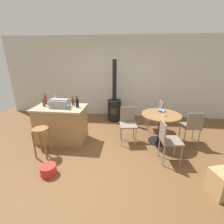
{
  "coord_description": "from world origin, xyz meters",
  "views": [
    {
      "loc": [
        0.45,
        -3.07,
        2.11
      ],
      "look_at": [
        0.01,
        0.68,
        0.76
      ],
      "focal_mm": 26.01,
      "sensor_mm": 36.0,
      "label": 1
    }
  ],
  "objects_px": {
    "wooden_stool": "(41,136)",
    "folding_chair_right": "(192,125)",
    "bottle_2": "(55,100)",
    "cup_0": "(69,107)",
    "plastic_bucket": "(48,170)",
    "wood_stove": "(114,106)",
    "bottle_4": "(77,103)",
    "bottle_0": "(46,100)",
    "cup_1": "(51,103)",
    "folding_chair_far": "(128,122)",
    "bottle_1": "(73,102)",
    "dining_table": "(160,121)",
    "kitchen_island": "(61,124)",
    "bottle_3": "(44,103)",
    "folding_chair_near": "(156,113)",
    "folding_chair_left": "(168,139)",
    "toolbox": "(60,103)",
    "wine_glass": "(164,111)",
    "serving_bowl": "(162,110)"
  },
  "relations": [
    {
      "from": "cup_0",
      "to": "plastic_bucket",
      "type": "relative_size",
      "value": 0.4
    },
    {
      "from": "bottle_0",
      "to": "cup_0",
      "type": "xyz_separation_m",
      "value": [
        0.73,
        -0.36,
        -0.06
      ]
    },
    {
      "from": "folding_chair_left",
      "to": "folding_chair_near",
      "type": "bearing_deg",
      "value": 90.51
    },
    {
      "from": "wood_stove",
      "to": "plastic_bucket",
      "type": "xyz_separation_m",
      "value": [
        -0.94,
        -2.77,
        -0.4
      ]
    },
    {
      "from": "folding_chair_far",
      "to": "folding_chair_right",
      "type": "xyz_separation_m",
      "value": [
        1.53,
        0.02,
        -0.02
      ]
    },
    {
      "from": "bottle_1",
      "to": "bottle_4",
      "type": "xyz_separation_m",
      "value": [
        0.17,
        -0.17,
        0.02
      ]
    },
    {
      "from": "bottle_2",
      "to": "folding_chair_left",
      "type": "bearing_deg",
      "value": -17.02
    },
    {
      "from": "dining_table",
      "to": "plastic_bucket",
      "type": "bearing_deg",
      "value": -146.63
    },
    {
      "from": "bottle_2",
      "to": "plastic_bucket",
      "type": "height_order",
      "value": "bottle_2"
    },
    {
      "from": "folding_chair_right",
      "to": "bottle_0",
      "type": "bearing_deg",
      "value": 179.93
    },
    {
      "from": "toolbox",
      "to": "folding_chair_left",
      "type": "bearing_deg",
      "value": -12.93
    },
    {
      "from": "bottle_2",
      "to": "bottle_4",
      "type": "bearing_deg",
      "value": -18.67
    },
    {
      "from": "bottle_0",
      "to": "wine_glass",
      "type": "relative_size",
      "value": 2.12
    },
    {
      "from": "kitchen_island",
      "to": "bottle_1",
      "type": "xyz_separation_m",
      "value": [
        0.27,
        0.19,
        0.54
      ]
    },
    {
      "from": "folding_chair_near",
      "to": "wine_glass",
      "type": "xyz_separation_m",
      "value": [
        0.02,
        -0.83,
        0.35
      ]
    },
    {
      "from": "folding_chair_near",
      "to": "bottle_3",
      "type": "xyz_separation_m",
      "value": [
        -2.85,
        -0.93,
        0.49
      ]
    },
    {
      "from": "dining_table",
      "to": "serving_bowl",
      "type": "distance_m",
      "value": 0.3
    },
    {
      "from": "wood_stove",
      "to": "plastic_bucket",
      "type": "height_order",
      "value": "wood_stove"
    },
    {
      "from": "cup_1",
      "to": "wooden_stool",
      "type": "bearing_deg",
      "value": -81.44
    },
    {
      "from": "kitchen_island",
      "to": "wooden_stool",
      "type": "xyz_separation_m",
      "value": [
        -0.15,
        -0.68,
        0.01
      ]
    },
    {
      "from": "folding_chair_right",
      "to": "bottle_4",
      "type": "height_order",
      "value": "bottle_4"
    },
    {
      "from": "wine_glass",
      "to": "bottle_1",
      "type": "bearing_deg",
      "value": 178.23
    },
    {
      "from": "bottle_2",
      "to": "cup_1",
      "type": "distance_m",
      "value": 0.16
    },
    {
      "from": "dining_table",
      "to": "bottle_2",
      "type": "relative_size",
      "value": 4.07
    },
    {
      "from": "plastic_bucket",
      "to": "bottle_1",
      "type": "bearing_deg",
      "value": 88.36
    },
    {
      "from": "kitchen_island",
      "to": "bottle_3",
      "type": "distance_m",
      "value": 0.67
    },
    {
      "from": "wooden_stool",
      "to": "folding_chair_far",
      "type": "height_order",
      "value": "folding_chair_far"
    },
    {
      "from": "folding_chair_near",
      "to": "bottle_3",
      "type": "bearing_deg",
      "value": -161.9
    },
    {
      "from": "folding_chair_left",
      "to": "serving_bowl",
      "type": "xyz_separation_m",
      "value": [
        0.02,
        1.0,
        0.26
      ]
    },
    {
      "from": "folding_chair_near",
      "to": "cup_1",
      "type": "distance_m",
      "value": 2.89
    },
    {
      "from": "bottle_1",
      "to": "cup_0",
      "type": "bearing_deg",
      "value": -86.32
    },
    {
      "from": "folding_chair_far",
      "to": "cup_0",
      "type": "bearing_deg",
      "value": -166.1
    },
    {
      "from": "folding_chair_near",
      "to": "bottle_4",
      "type": "relative_size",
      "value": 3.08
    },
    {
      "from": "cup_0",
      "to": "plastic_bucket",
      "type": "distance_m",
      "value": 1.38
    },
    {
      "from": "bottle_0",
      "to": "cup_1",
      "type": "height_order",
      "value": "bottle_0"
    },
    {
      "from": "bottle_3",
      "to": "folding_chair_near",
      "type": "bearing_deg",
      "value": 18.1
    },
    {
      "from": "folding_chair_right",
      "to": "bottle_2",
      "type": "bearing_deg",
      "value": 179.11
    },
    {
      "from": "bottle_0",
      "to": "plastic_bucket",
      "type": "xyz_separation_m",
      "value": [
        0.67,
        -1.43,
        -0.94
      ]
    },
    {
      "from": "wooden_stool",
      "to": "folding_chair_right",
      "type": "xyz_separation_m",
      "value": [
        3.33,
        0.87,
        0.04
      ]
    },
    {
      "from": "bottle_1",
      "to": "dining_table",
      "type": "bearing_deg",
      "value": 0.63
    },
    {
      "from": "toolbox",
      "to": "bottle_1",
      "type": "height_order",
      "value": "bottle_1"
    },
    {
      "from": "dining_table",
      "to": "bottle_4",
      "type": "bearing_deg",
      "value": -174.47
    },
    {
      "from": "wine_glass",
      "to": "bottle_4",
      "type": "bearing_deg",
      "value": -177.12
    },
    {
      "from": "folding_chair_right",
      "to": "wine_glass",
      "type": "relative_size",
      "value": 5.97
    },
    {
      "from": "bottle_3",
      "to": "wine_glass",
      "type": "distance_m",
      "value": 2.87
    },
    {
      "from": "folding_chair_right",
      "to": "kitchen_island",
      "type": "bearing_deg",
      "value": -176.57
    },
    {
      "from": "folding_chair_near",
      "to": "toolbox",
      "type": "distance_m",
      "value": 2.66
    },
    {
      "from": "folding_chair_near",
      "to": "serving_bowl",
      "type": "height_order",
      "value": "folding_chair_near"
    },
    {
      "from": "folding_chair_far",
      "to": "bottle_1",
      "type": "distance_m",
      "value": 1.46
    },
    {
      "from": "folding_chair_far",
      "to": "cup_1",
      "type": "height_order",
      "value": "cup_1"
    }
  ]
}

